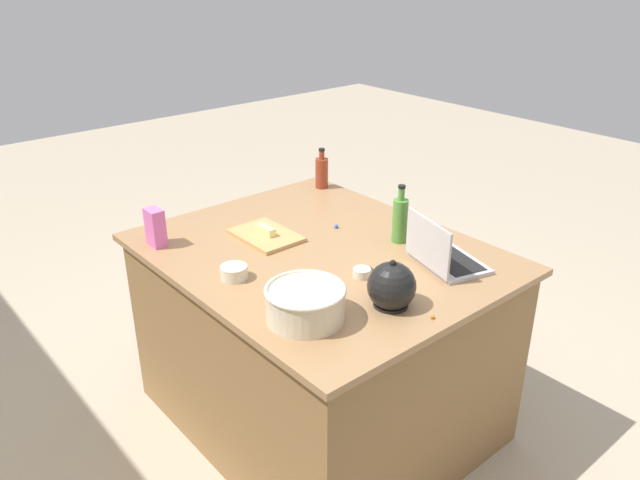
# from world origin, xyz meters

# --- Properties ---
(ground_plane) EXTENTS (12.00, 12.00, 0.00)m
(ground_plane) POSITION_xyz_m (0.00, 0.00, 0.00)
(ground_plane) COLOR #B7A88E
(island_counter) EXTENTS (1.50, 1.23, 0.90)m
(island_counter) POSITION_xyz_m (0.00, 0.00, 0.45)
(island_counter) COLOR olive
(island_counter) RESTS_ON ground
(laptop) EXTENTS (0.36, 0.30, 0.22)m
(laptop) POSITION_xyz_m (-0.44, -0.29, 0.95)
(laptop) COLOR #B7B7BC
(laptop) RESTS_ON island_counter
(mixing_bowl_large) EXTENTS (0.29, 0.29, 0.13)m
(mixing_bowl_large) POSITION_xyz_m (-0.39, 0.40, 0.97)
(mixing_bowl_large) COLOR beige
(mixing_bowl_large) RESTS_ON island_counter
(bottle_olive) EXTENTS (0.07, 0.07, 0.26)m
(bottle_olive) POSITION_xyz_m (-0.16, -0.33, 1.01)
(bottle_olive) COLOR #4C8C38
(bottle_olive) RESTS_ON island_counter
(bottle_soy) EXTENTS (0.07, 0.07, 0.22)m
(bottle_soy) POSITION_xyz_m (0.60, -0.52, 0.99)
(bottle_soy) COLOR maroon
(bottle_soy) RESTS_ON island_counter
(kettle) EXTENTS (0.21, 0.18, 0.20)m
(kettle) POSITION_xyz_m (-0.52, 0.10, 0.98)
(kettle) COLOR black
(kettle) RESTS_ON island_counter
(cutting_board) EXTENTS (0.32, 0.22, 0.02)m
(cutting_board) POSITION_xyz_m (0.26, 0.10, 0.91)
(cutting_board) COLOR tan
(cutting_board) RESTS_ON island_counter
(butter_stick_left) EXTENTS (0.11, 0.04, 0.04)m
(butter_stick_left) POSITION_xyz_m (0.26, 0.10, 0.94)
(butter_stick_left) COLOR #F4E58C
(butter_stick_left) RESTS_ON cutting_board
(ramekin_small) EXTENTS (0.11, 0.11, 0.05)m
(ramekin_small) POSITION_xyz_m (0.03, 0.42, 0.93)
(ramekin_small) COLOR beige
(ramekin_small) RESTS_ON island_counter
(ramekin_medium) EXTENTS (0.07, 0.07, 0.04)m
(ramekin_medium) POSITION_xyz_m (-0.29, 0.03, 0.92)
(ramekin_medium) COLOR beige
(ramekin_medium) RESTS_ON island_counter
(candy_bag) EXTENTS (0.09, 0.06, 0.17)m
(candy_bag) POSITION_xyz_m (0.51, 0.51, 0.99)
(candy_bag) COLOR pink
(candy_bag) RESTS_ON island_counter
(candy_0) EXTENTS (0.02, 0.02, 0.02)m
(candy_0) POSITION_xyz_m (0.13, -0.21, 0.91)
(candy_0) COLOR blue
(candy_0) RESTS_ON island_counter
(candy_1) EXTENTS (0.02, 0.02, 0.02)m
(candy_1) POSITION_xyz_m (-0.68, 0.06, 0.91)
(candy_1) COLOR orange
(candy_1) RESTS_ON island_counter
(candy_2) EXTENTS (0.02, 0.02, 0.02)m
(candy_2) POSITION_xyz_m (-0.15, 0.19, 0.91)
(candy_2) COLOR green
(candy_2) RESTS_ON island_counter
(candy_3) EXTENTS (0.02, 0.02, 0.02)m
(candy_3) POSITION_xyz_m (-0.49, 0.37, 0.91)
(candy_3) COLOR green
(candy_3) RESTS_ON island_counter
(candy_4) EXTENTS (0.02, 0.02, 0.02)m
(candy_4) POSITION_xyz_m (-0.46, 0.42, 0.91)
(candy_4) COLOR green
(candy_4) RESTS_ON island_counter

